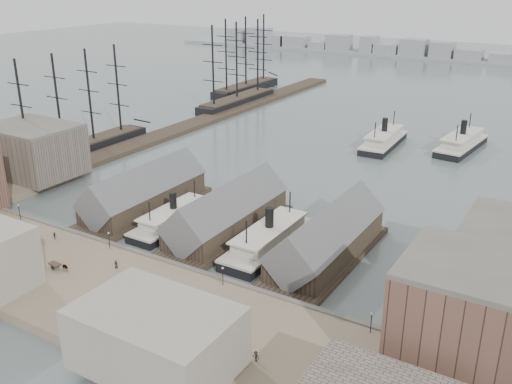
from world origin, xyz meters
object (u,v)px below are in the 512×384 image
Objects in this scene: horse_cart_left at (10,226)px; horse_cart_center at (62,267)px; ferry_docked_west at (174,218)px; horse_cart_right at (182,318)px.

horse_cart_left is 27.27m from horse_cart_center.
horse_cart_center is at bearing -82.17° from horse_cart_left.
horse_cart_center is at bearing -95.77° from ferry_docked_west.
ferry_docked_west is 5.33× the size of horse_cart_center.
horse_cart_right reaches higher than horse_cart_left.
ferry_docked_west reaches higher than horse_cart_left.
horse_cart_left is 0.97× the size of horse_cart_right.
ferry_docked_west is 5.66× the size of horse_cart_left.
horse_cart_center is 1.03× the size of horse_cart_right.
horse_cart_center is (26.24, -7.44, 0.08)m from horse_cart_left.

